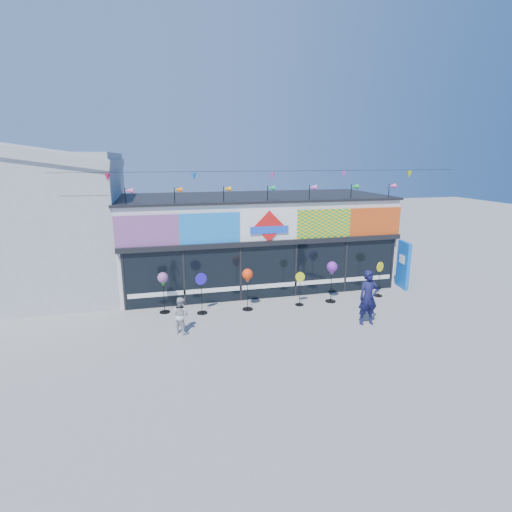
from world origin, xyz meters
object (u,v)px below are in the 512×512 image
object	(u,v)px
spinner_1	(202,292)
spinner_2	(247,277)
spinner_4	(332,270)
spinner_3	(300,288)
adult_man	(368,298)
blue_sign	(403,265)
child	(181,315)
spinner_0	(163,281)
spinner_5	(379,278)

from	to	relation	value
spinner_1	spinner_2	distance (m)	1.84
spinner_4	spinner_1	bearing A→B (deg)	-179.98
spinner_3	spinner_4	size ratio (longest dim) A/B	0.81
spinner_1	spinner_4	distance (m)	5.34
spinner_2	spinner_4	distance (m)	3.53
spinner_4	adult_man	size ratio (longest dim) A/B	0.87
spinner_2	adult_man	distance (m)	4.53
blue_sign	spinner_1	world-z (taller)	blue_sign
spinner_1	spinner_2	size ratio (longest dim) A/B	0.96
spinner_4	child	xyz separation A→B (m)	(-6.19, -1.55, -0.74)
spinner_0	spinner_1	xyz separation A→B (m)	(1.39, -0.43, -0.44)
spinner_1	child	size ratio (longest dim) A/B	1.27
spinner_5	child	world-z (taller)	spinner_5
adult_man	spinner_0	bearing A→B (deg)	159.81
spinner_2	spinner_3	distance (m)	2.23
blue_sign	spinner_1	bearing A→B (deg)	-164.94
spinner_3	adult_man	bearing A→B (deg)	-54.08
blue_sign	child	distance (m)	10.46
spinner_2	spinner_3	bearing A→B (deg)	-0.45
spinner_0	adult_man	xyz separation A→B (m)	(7.02, -2.84, -0.30)
child	spinner_0	bearing A→B (deg)	-31.27
blue_sign	spinner_5	distance (m)	1.88
spinner_5	spinner_1	bearing A→B (deg)	-178.82
spinner_0	spinner_4	xyz separation A→B (m)	(6.70, -0.43, 0.09)
spinner_0	spinner_1	distance (m)	1.52
blue_sign	spinner_3	world-z (taller)	blue_sign
spinner_1	adult_man	size ratio (longest dim) A/B	0.81
spinner_2	spinner_4	world-z (taller)	spinner_4
spinner_0	adult_man	bearing A→B (deg)	-22.02
spinner_0	spinner_3	xyz separation A→B (m)	(5.31, -0.49, -0.56)
spinner_2	spinner_4	xyz separation A→B (m)	(3.53, 0.04, 0.05)
spinner_0	spinner_1	size ratio (longest dim) A/B	1.01
spinner_1	child	distance (m)	1.80
blue_sign	adult_man	world-z (taller)	blue_sign
spinner_3	child	distance (m)	5.03
spinner_0	adult_man	distance (m)	7.58
spinner_1	spinner_5	size ratio (longest dim) A/B	1.05
spinner_1	spinner_2	world-z (taller)	spinner_2
spinner_2	blue_sign	bearing A→B (deg)	7.66
blue_sign	spinner_1	xyz separation A→B (m)	(-9.26, -0.97, -0.23)
spinner_5	blue_sign	bearing A→B (deg)	25.93
spinner_1	spinner_4	xyz separation A→B (m)	(5.31, 0.00, 0.53)
spinner_0	spinner_5	bearing A→B (deg)	-1.76
spinner_0	spinner_3	world-z (taller)	spinner_0
spinner_4	spinner_0	bearing A→B (deg)	176.33
spinner_5	spinner_0	bearing A→B (deg)	178.24
spinner_1	spinner_4	size ratio (longest dim) A/B	0.93
spinner_3	adult_man	xyz separation A→B (m)	(1.70, -2.35, 0.26)
spinner_3	adult_man	distance (m)	2.92
spinner_3	adult_man	size ratio (longest dim) A/B	0.70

